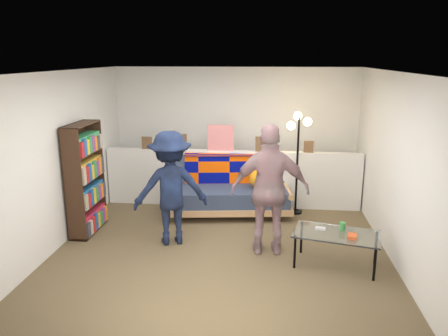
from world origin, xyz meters
name	(u,v)px	position (x,y,z in m)	size (l,w,h in m)	color
ground	(221,248)	(0.00, 0.00, 0.00)	(5.00, 5.00, 0.00)	brown
room_shell	(225,124)	(0.00, 0.47, 1.67)	(4.60, 5.05, 2.45)	silver
half_wall_ledge	(232,178)	(0.00, 1.80, 0.50)	(4.45, 0.15, 1.00)	silver
ledge_decor	(219,141)	(-0.23, 1.78, 1.18)	(2.97, 0.02, 0.45)	brown
futon_sofa	(231,190)	(0.01, 1.44, 0.40)	(2.10, 1.19, 0.86)	tan
bookshelf	(85,182)	(-2.08, 0.43, 0.77)	(0.27, 0.82, 1.65)	black
coffee_table	(337,236)	(1.50, -0.37, 0.41)	(1.16, 0.82, 0.55)	black
floor_lamp	(298,143)	(1.10, 1.58, 1.21)	(0.40, 0.33, 1.70)	black
person_left	(171,188)	(-0.72, 0.15, 0.81)	(1.04, 0.60, 1.61)	black
person_right	(270,190)	(0.66, -0.05, 0.88)	(1.03, 0.43, 1.76)	#C47F8C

